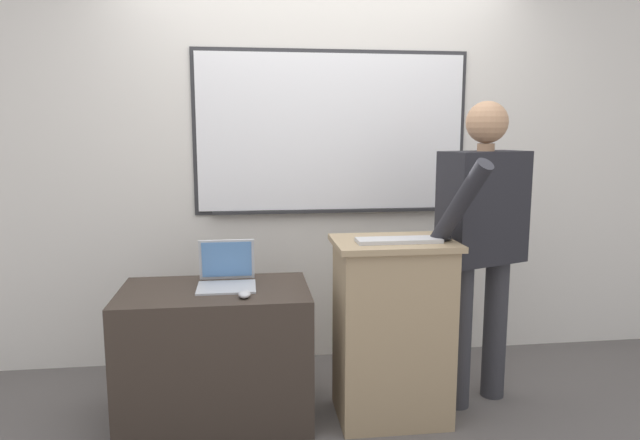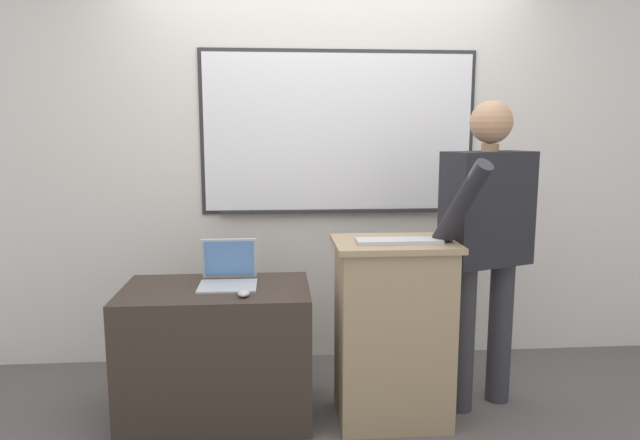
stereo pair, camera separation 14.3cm
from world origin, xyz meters
The scene contains 8 objects.
back_wall centered at (0.00, 1.30, 1.49)m, with size 6.40×0.17×2.99m.
lectern_podium centered at (0.27, 0.37, 0.48)m, with size 0.62×0.46×0.96m.
side_desk centered at (-0.64, 0.48, 0.35)m, with size 0.97×0.59×0.70m.
person_presenter centered at (0.79, 0.48, 0.97)m, with size 0.65×0.67×1.66m.
laptop centered at (-0.58, 0.56, 0.77)m, with size 0.30×0.29×0.23m.
wireless_keyboard centered at (0.28, 0.32, 0.97)m, with size 0.42×0.13×0.02m.
computer_mouse_by_laptop centered at (-0.49, 0.31, 0.72)m, with size 0.06×0.10×0.03m.
computer_mouse_by_keyboard centered at (0.53, 0.34, 0.97)m, with size 0.06×0.10×0.03m.
Camera 2 is at (-0.32, -2.42, 1.51)m, focal length 32.00 mm.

